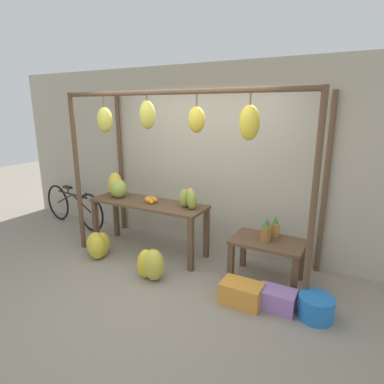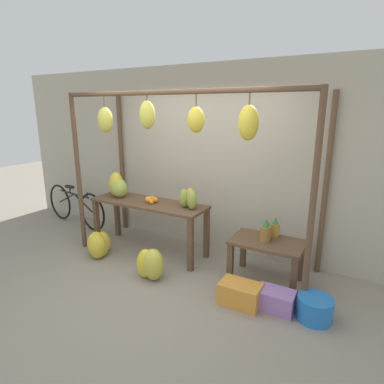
{
  "view_description": "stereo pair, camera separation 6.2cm",
  "coord_description": "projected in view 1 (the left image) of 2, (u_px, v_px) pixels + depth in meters",
  "views": [
    {
      "loc": [
        2.11,
        -2.88,
        2.17
      ],
      "look_at": [
        0.07,
        0.86,
        1.05
      ],
      "focal_mm": 30.0,
      "sensor_mm": 36.0,
      "label": 1
    },
    {
      "loc": [
        2.17,
        -2.85,
        2.17
      ],
      "look_at": [
        0.07,
        0.86,
        1.05
      ],
      "focal_mm": 30.0,
      "sensor_mm": 36.0,
      "label": 2
    }
  ],
  "objects": [
    {
      "name": "banana_pile_ground_left",
      "position": [
        98.0,
        245.0,
        4.79
      ],
      "size": [
        0.45,
        0.52,
        0.38
      ],
      "color": "gold",
      "rests_on": "ground_plane"
    },
    {
      "name": "shop_wall_back",
      "position": [
        209.0,
        160.0,
        4.92
      ],
      "size": [
        8.0,
        0.08,
        2.8
      ],
      "color": "#B2A893",
      "rests_on": "ground_plane"
    },
    {
      "name": "fruit_crate_white",
      "position": [
        241.0,
        293.0,
        3.64
      ],
      "size": [
        0.46,
        0.29,
        0.25
      ],
      "color": "orange",
      "rests_on": "ground_plane"
    },
    {
      "name": "parked_bicycle",
      "position": [
        73.0,
        206.0,
        6.04
      ],
      "size": [
        1.75,
        0.29,
        0.74
      ],
      "color": "black",
      "rests_on": "ground_plane"
    },
    {
      "name": "blue_bucket",
      "position": [
        316.0,
        308.0,
        3.38
      ],
      "size": [
        0.37,
        0.37,
        0.25
      ],
      "color": "blue",
      "rests_on": "ground_plane"
    },
    {
      "name": "papaya_pile",
      "position": [
        189.0,
        198.0,
        4.5
      ],
      "size": [
        0.34,
        0.3,
        0.28
      ],
      "color": "#93A33D",
      "rests_on": "display_table_main"
    },
    {
      "name": "display_table_side",
      "position": [
        267.0,
        249.0,
        4.06
      ],
      "size": [
        0.89,
        0.57,
        0.55
      ],
      "color": "brown",
      "rests_on": "ground_plane"
    },
    {
      "name": "orange_pile",
      "position": [
        151.0,
        200.0,
        4.78
      ],
      "size": [
        0.21,
        0.2,
        0.09
      ],
      "color": "orange",
      "rests_on": "display_table_main"
    },
    {
      "name": "banana_pile_ground_right",
      "position": [
        151.0,
        264.0,
        4.15
      ],
      "size": [
        0.46,
        0.36,
        0.42
      ],
      "color": "gold",
      "rests_on": "ground_plane"
    },
    {
      "name": "display_table_main",
      "position": [
        148.0,
        210.0,
        4.85
      ],
      "size": [
        1.83,
        0.58,
        0.8
      ],
      "color": "brown",
      "rests_on": "ground_plane"
    },
    {
      "name": "stall_awning",
      "position": [
        180.0,
        144.0,
        4.11
      ],
      "size": [
        3.48,
        1.11,
        2.38
      ],
      "color": "brown",
      "rests_on": "ground_plane"
    },
    {
      "name": "fruit_crate_purple",
      "position": [
        276.0,
        299.0,
        3.55
      ],
      "size": [
        0.41,
        0.27,
        0.23
      ],
      "color": "#9970B7",
      "rests_on": "ground_plane"
    },
    {
      "name": "pineapple_cluster",
      "position": [
        269.0,
        230.0,
        4.06
      ],
      "size": [
        0.18,
        0.37,
        0.3
      ],
      "color": "#B27F38",
      "rests_on": "display_table_side"
    },
    {
      "name": "ground_plane",
      "position": [
        154.0,
        288.0,
        3.97
      ],
      "size": [
        20.0,
        20.0,
        0.0
      ],
      "primitive_type": "plane",
      "color": "gray"
    },
    {
      "name": "banana_pile_on_table",
      "position": [
        117.0,
        186.0,
        5.05
      ],
      "size": [
        0.44,
        0.38,
        0.39
      ],
      "color": "#9EB247",
      "rests_on": "display_table_main"
    }
  ]
}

